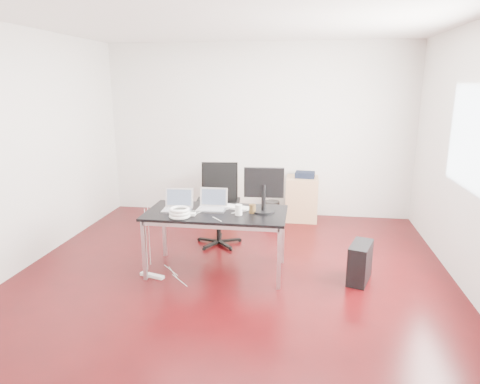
# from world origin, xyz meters

# --- Properties ---
(room_shell) EXTENTS (5.00, 5.00, 5.00)m
(room_shell) POSITION_xyz_m (0.04, 0.00, 1.40)
(room_shell) COLOR #310507
(room_shell) RESTS_ON ground
(desk) EXTENTS (1.60, 0.80, 0.73)m
(desk) POSITION_xyz_m (-0.20, 0.07, 0.68)
(desk) COLOR black
(desk) RESTS_ON ground
(office_chair) EXTENTS (0.53, 0.55, 1.08)m
(office_chair) POSITION_xyz_m (-0.36, 1.01, 0.61)
(office_chair) COLOR black
(office_chair) RESTS_ON ground
(filing_cabinet_left) EXTENTS (0.50, 0.50, 0.70)m
(filing_cabinet_left) POSITION_xyz_m (-0.59, 2.23, 0.35)
(filing_cabinet_left) COLOR tan
(filing_cabinet_left) RESTS_ON ground
(filing_cabinet_right) EXTENTS (0.50, 0.50, 0.70)m
(filing_cabinet_right) POSITION_xyz_m (0.75, 2.23, 0.35)
(filing_cabinet_right) COLOR tan
(filing_cabinet_right) RESTS_ON ground
(pc_tower) EXTENTS (0.33, 0.49, 0.44)m
(pc_tower) POSITION_xyz_m (1.43, 0.05, 0.22)
(pc_tower) COLOR black
(pc_tower) RESTS_ON ground
(wastebasket) EXTENTS (0.27, 0.27, 0.28)m
(wastebasket) POSITION_xyz_m (0.28, 2.24, 0.14)
(wastebasket) COLOR black
(wastebasket) RESTS_ON ground
(power_strip) EXTENTS (0.30, 0.14, 0.04)m
(power_strip) POSITION_xyz_m (-0.90, -0.21, 0.02)
(power_strip) COLOR white
(power_strip) RESTS_ON ground
(laptop_left) EXTENTS (0.35, 0.28, 0.23)m
(laptop_left) POSITION_xyz_m (-0.66, 0.09, 0.79)
(laptop_left) COLOR silver
(laptop_left) RESTS_ON desk
(laptop_right) EXTENTS (0.33, 0.25, 0.23)m
(laptop_right) POSITION_xyz_m (-0.27, 0.17, 0.79)
(laptop_right) COLOR silver
(laptop_right) RESTS_ON desk
(monitor) EXTENTS (0.45, 0.26, 0.51)m
(monitor) POSITION_xyz_m (0.33, 0.16, 1.01)
(monitor) COLOR black
(monitor) RESTS_ON desk
(keyboard) EXTENTS (0.46, 0.28, 0.02)m
(keyboard) POSITION_xyz_m (-0.05, 0.26, 0.74)
(keyboard) COLOR white
(keyboard) RESTS_ON desk
(cup_white) EXTENTS (0.08, 0.08, 0.12)m
(cup_white) POSITION_xyz_m (0.07, -0.02, 0.79)
(cup_white) COLOR white
(cup_white) RESTS_ON desk
(cup_brown) EXTENTS (0.08, 0.08, 0.10)m
(cup_brown) POSITION_xyz_m (0.21, 0.09, 0.78)
(cup_brown) COLOR #533A1C
(cup_brown) RESTS_ON desk
(cable_coil) EXTENTS (0.24, 0.24, 0.11)m
(cable_coil) POSITION_xyz_m (-0.56, -0.20, 0.78)
(cable_coil) COLOR white
(cable_coil) RESTS_ON desk
(power_adapter) EXTENTS (0.07, 0.07, 0.03)m
(power_adapter) POSITION_xyz_m (-0.43, -0.11, 0.74)
(power_adapter) COLOR white
(power_adapter) RESTS_ON desk
(speaker) EXTENTS (0.10, 0.09, 0.18)m
(speaker) POSITION_xyz_m (-0.60, 2.21, 0.79)
(speaker) COLOR #9E9E9E
(speaker) RESTS_ON filing_cabinet_left
(navy_garment) EXTENTS (0.32, 0.26, 0.09)m
(navy_garment) POSITION_xyz_m (0.79, 2.23, 0.74)
(navy_garment) COLOR black
(navy_garment) RESTS_ON filing_cabinet_right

